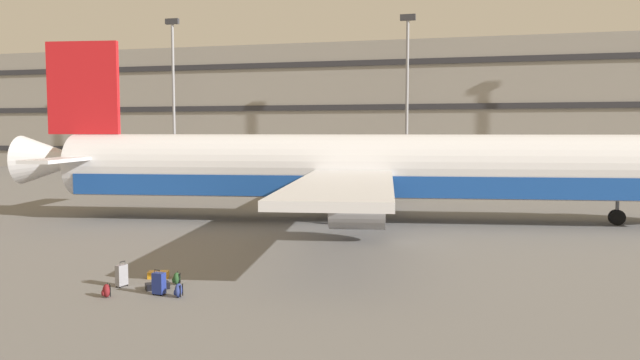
# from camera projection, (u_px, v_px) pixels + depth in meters

# --- Properties ---
(ground_plane) EXTENTS (600.00, 600.00, 0.00)m
(ground_plane) POSITION_uv_depth(u_px,v_px,m) (328.00, 225.00, 35.84)
(ground_plane) COLOR slate
(terminal_structure) EXTENTS (137.48, 19.82, 16.86)m
(terminal_structure) POSITION_uv_depth(u_px,v_px,m) (417.00, 109.00, 86.96)
(terminal_structure) COLOR gray
(terminal_structure) RESTS_ON ground_plane
(airliner) EXTENTS (43.59, 35.45, 10.99)m
(airliner) POSITION_uv_depth(u_px,v_px,m) (365.00, 170.00, 36.98)
(airliner) COLOR silver
(airliner) RESTS_ON ground_plane
(light_mast_far_left) EXTENTS (1.80, 0.50, 19.86)m
(light_mast_far_left) POSITION_uv_depth(u_px,v_px,m) (173.00, 83.00, 80.11)
(light_mast_far_left) COLOR gray
(light_mast_far_left) RESTS_ON ground_plane
(light_mast_left) EXTENTS (1.80, 0.50, 19.02)m
(light_mast_left) POSITION_uv_depth(u_px,v_px,m) (407.00, 82.00, 72.63)
(light_mast_left) COLOR gray
(light_mast_left) RESTS_ON ground_plane
(suitcase_orange) EXTENTS (0.43, 0.32, 0.87)m
(suitcase_orange) POSITION_uv_depth(u_px,v_px,m) (159.00, 283.00, 20.49)
(suitcase_orange) COLOR navy
(suitcase_orange) RESTS_ON ground_plane
(suitcase_large) EXTENTS (0.82, 0.61, 0.25)m
(suitcase_large) POSITION_uv_depth(u_px,v_px,m) (158.00, 275.00, 22.86)
(suitcase_large) COLOR orange
(suitcase_large) RESTS_ON ground_plane
(suitcase_purple) EXTENTS (0.30, 0.46, 0.91)m
(suitcase_purple) POSITION_uv_depth(u_px,v_px,m) (122.00, 275.00, 21.59)
(suitcase_purple) COLOR gray
(suitcase_purple) RESTS_ON ground_plane
(suitcase_laid_flat) EXTENTS (0.85, 0.79, 0.22)m
(suitcase_laid_flat) POSITION_uv_depth(u_px,v_px,m) (157.00, 286.00, 21.27)
(suitcase_laid_flat) COLOR black
(suitcase_laid_flat) RESTS_ON ground_plane
(backpack_navy) EXTENTS (0.35, 0.37, 0.48)m
(backpack_navy) POSITION_uv_depth(u_px,v_px,m) (176.00, 279.00, 21.92)
(backpack_navy) COLOR #264C26
(backpack_navy) RESTS_ON ground_plane
(backpack_red) EXTENTS (0.42, 0.44, 0.49)m
(backpack_red) POSITION_uv_depth(u_px,v_px,m) (106.00, 291.00, 20.22)
(backpack_red) COLOR maroon
(backpack_red) RESTS_ON ground_plane
(backpack_small) EXTENTS (0.29, 0.40, 0.52)m
(backpack_small) POSITION_uv_depth(u_px,v_px,m) (178.00, 291.00, 20.21)
(backpack_small) COLOR navy
(backpack_small) RESTS_ON ground_plane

